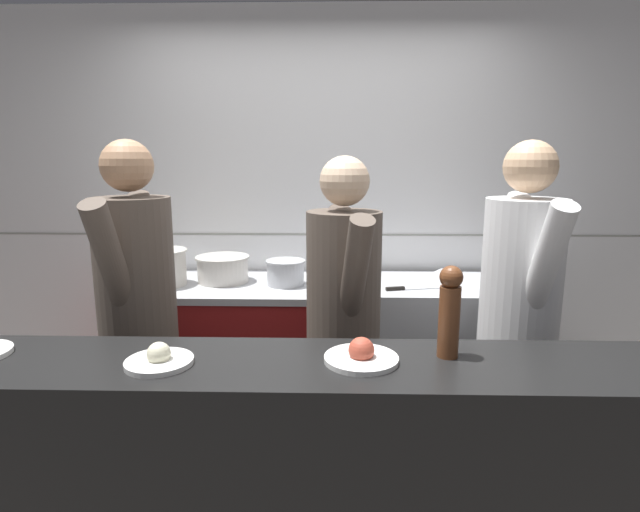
# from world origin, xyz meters

# --- Properties ---
(wall_back_tiled) EXTENTS (8.00, 0.06, 2.60)m
(wall_back_tiled) POSITION_xyz_m (0.00, 1.53, 1.30)
(wall_back_tiled) COLOR white
(wall_back_tiled) RESTS_ON ground_plane
(oven_range) EXTENTS (1.15, 0.71, 0.91)m
(oven_range) POSITION_xyz_m (-0.58, 1.12, 0.45)
(oven_range) COLOR maroon
(oven_range) RESTS_ON ground_plane
(prep_counter) EXTENTS (1.26, 0.65, 0.91)m
(prep_counter) POSITION_xyz_m (0.65, 1.12, 0.45)
(prep_counter) COLOR #B7BABF
(prep_counter) RESTS_ON ground_plane
(pass_counter) EXTENTS (3.30, 0.45, 0.98)m
(pass_counter) POSITION_xyz_m (0.07, -0.25, 0.49)
(pass_counter) COLOR black
(pass_counter) RESTS_ON ground_plane
(stock_pot) EXTENTS (0.31, 0.31, 0.21)m
(stock_pot) POSITION_xyz_m (-0.94, 1.07, 1.02)
(stock_pot) COLOR beige
(stock_pot) RESTS_ON oven_range
(sauce_pot) EXTENTS (0.33, 0.33, 0.16)m
(sauce_pot) POSITION_xyz_m (-0.59, 1.15, 0.99)
(sauce_pot) COLOR beige
(sauce_pot) RESTS_ON oven_range
(braising_pot) EXTENTS (0.24, 0.24, 0.15)m
(braising_pot) POSITION_xyz_m (-0.19, 1.08, 0.99)
(braising_pot) COLOR #B7BABF
(braising_pot) RESTS_ON oven_range
(mixing_bowl_steel) EXTENTS (0.25, 0.25, 0.08)m
(mixing_bowl_steel) POSITION_xyz_m (0.76, 1.20, 0.95)
(mixing_bowl_steel) COLOR #B7BABF
(mixing_bowl_steel) RESTS_ON prep_counter
(chefs_knife) EXTENTS (0.37, 0.11, 0.02)m
(chefs_knife) POSITION_xyz_m (0.54, 0.98, 0.92)
(chefs_knife) COLOR #B7BABF
(chefs_knife) RESTS_ON prep_counter
(plated_dish_appetiser) EXTENTS (0.22, 0.22, 0.08)m
(plated_dish_appetiser) POSITION_xyz_m (-0.48, -0.28, 1.00)
(plated_dish_appetiser) COLOR white
(plated_dish_appetiser) RESTS_ON pass_counter
(plated_dish_dessert) EXTENTS (0.25, 0.25, 0.09)m
(plated_dish_dessert) POSITION_xyz_m (0.18, -0.24, 1.00)
(plated_dish_dessert) COLOR white
(plated_dish_dessert) RESTS_ON pass_counter
(pepper_mill) EXTENTS (0.08, 0.08, 0.32)m
(pepper_mill) POSITION_xyz_m (0.48, -0.18, 1.15)
(pepper_mill) COLOR brown
(pepper_mill) RESTS_ON pass_counter
(chef_head_cook) EXTENTS (0.37, 0.76, 1.74)m
(chef_head_cook) POSITION_xyz_m (-0.82, 0.38, 0.97)
(chef_head_cook) COLOR black
(chef_head_cook) RESTS_ON ground_plane
(chef_sous) EXTENTS (0.40, 0.73, 1.67)m
(chef_sous) POSITION_xyz_m (0.14, 0.38, 0.93)
(chef_sous) COLOR black
(chef_sous) RESTS_ON ground_plane
(chef_line) EXTENTS (0.37, 0.76, 1.73)m
(chef_line) POSITION_xyz_m (0.94, 0.39, 0.96)
(chef_line) COLOR black
(chef_line) RESTS_ON ground_plane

